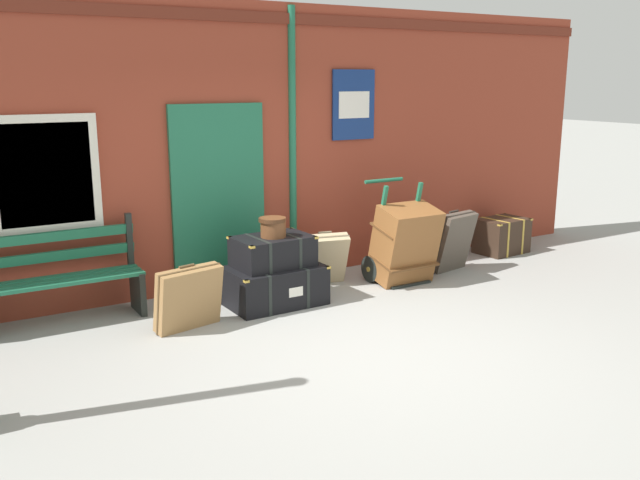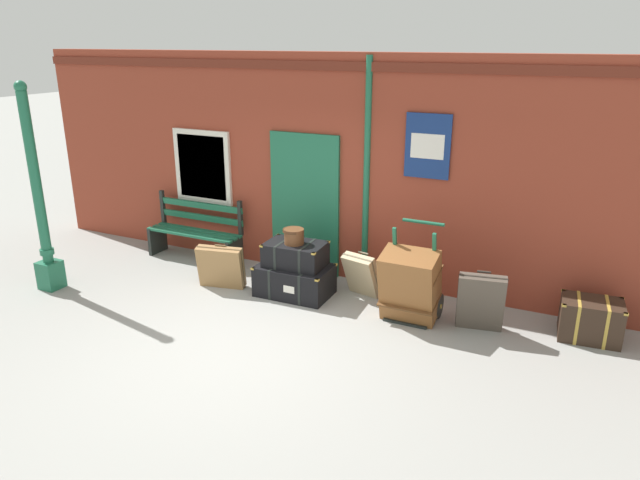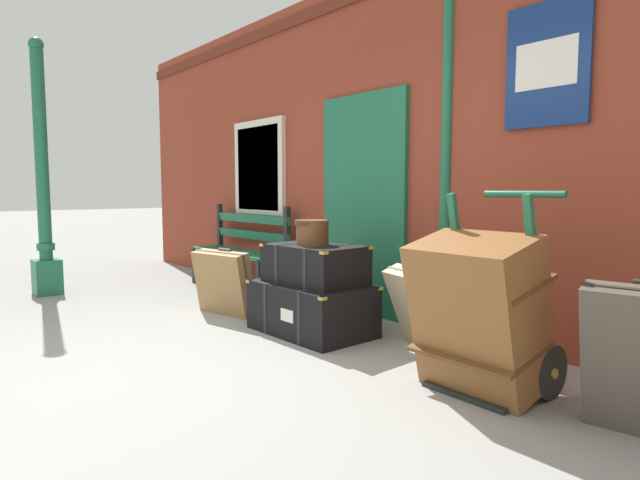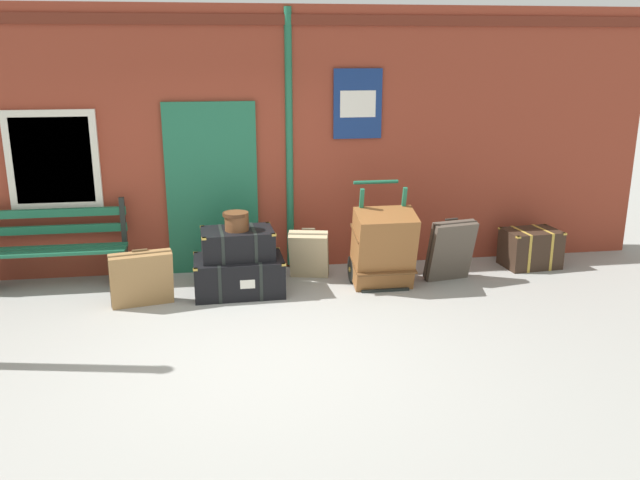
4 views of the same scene
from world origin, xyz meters
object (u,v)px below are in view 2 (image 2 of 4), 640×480
steamer_trunk_base (295,280)px  lamp_post (41,215)px  suitcase_umber (481,302)px  steamer_trunk_middle (295,254)px  platform_bench (196,232)px  corner_trunk (590,320)px  porters_trolley (413,295)px  suitcase_slate (221,267)px  suitcase_charcoal (362,275)px  round_hatbox (294,235)px  large_brown_trunk (410,285)px

steamer_trunk_base → lamp_post: bearing=-157.8°
lamp_post → suitcase_umber: lamp_post is taller
steamer_trunk_base → steamer_trunk_middle: steamer_trunk_middle is taller
platform_bench → steamer_trunk_middle: size_ratio=1.91×
suitcase_umber → corner_trunk: bearing=17.4°
porters_trolley → suitcase_umber: (0.85, -0.07, 0.11)m
suitcase_slate → suitcase_charcoal: suitcase_slate is taller
steamer_trunk_middle → round_hatbox: size_ratio=2.90×
steamer_trunk_middle → suitcase_umber: size_ratio=1.08×
lamp_post → steamer_trunk_base: (3.22, 1.32, -0.87)m
porters_trolley → suitcase_charcoal: size_ratio=1.89×
round_hatbox → porters_trolley: porters_trolley is taller
steamer_trunk_base → corner_trunk: (3.73, 0.40, 0.03)m
lamp_post → suitcase_slate: bearing=26.3°
steamer_trunk_base → suitcase_slate: suitcase_slate is taller
large_brown_trunk → suitcase_charcoal: large_brown_trunk is taller
large_brown_trunk → suitcase_umber: large_brown_trunk is taller
steamer_trunk_middle → suitcase_slate: bearing=-165.1°
large_brown_trunk → corner_trunk: large_brown_trunk is taller
steamer_trunk_base → platform_bench: bearing=164.8°
suitcase_charcoal → large_brown_trunk: bearing=-28.0°
platform_bench → suitcase_charcoal: bearing=-4.3°
lamp_post → large_brown_trunk: 5.07m
porters_trolley → steamer_trunk_base: bearing=-176.8°
platform_bench → suitcase_slate: bearing=-38.1°
large_brown_trunk → round_hatbox: bearing=176.8°
platform_bench → corner_trunk: platform_bench is taller
suitcase_slate → suitcase_umber: bearing=4.3°
platform_bench → round_hatbox: platform_bench is taller
large_brown_trunk → suitcase_slate: (-2.72, -0.16, -0.17)m
platform_bench → suitcase_charcoal: size_ratio=2.53×
corner_trunk → steamer_trunk_middle: bearing=-174.3°
round_hatbox → corner_trunk: round_hatbox is taller
platform_bench → corner_trunk: 5.82m
platform_bench → round_hatbox: size_ratio=5.55×
lamp_post → steamer_trunk_middle: size_ratio=3.42×
corner_trunk → large_brown_trunk: bearing=-166.7°
lamp_post → porters_trolley: bearing=16.1°
lamp_post → porters_trolley: (4.88, 1.41, -0.81)m
platform_bench → suitcase_umber: platform_bench is taller
lamp_post → corner_trunk: 7.20m
porters_trolley → suitcase_charcoal: porters_trolley is taller
suitcase_umber → platform_bench: bearing=173.3°
steamer_trunk_middle → corner_trunk: steamer_trunk_middle is taller
steamer_trunk_middle → suitcase_slate: size_ratio=1.21×
platform_bench → corner_trunk: bearing=-1.6°
steamer_trunk_middle → large_brown_trunk: large_brown_trunk is taller
steamer_trunk_middle → suitcase_charcoal: bearing=20.1°
platform_bench → large_brown_trunk: (3.75, -0.65, 0.03)m
large_brown_trunk → suitcase_slate: bearing=-176.6°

